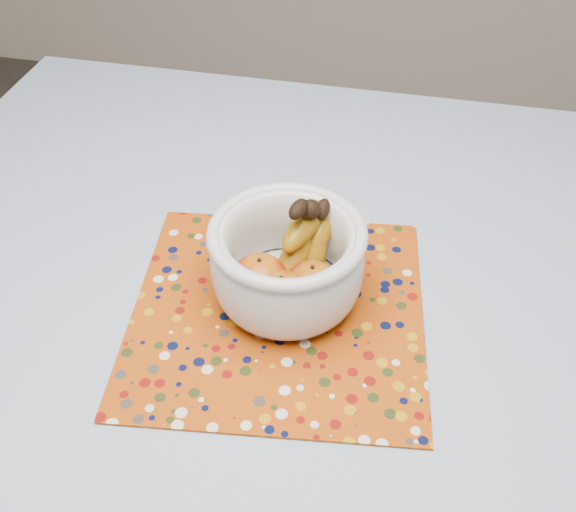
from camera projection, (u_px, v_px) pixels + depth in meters
The scene contains 4 objects.
table at pixel (278, 379), 0.92m from camera, with size 1.20×1.20×0.75m.
tablecloth at pixel (277, 340), 0.86m from camera, with size 1.32×1.32×0.01m, color #6580A9.
placemat at pixel (278, 311), 0.89m from camera, with size 0.38×0.38×0.00m, color #983A08.
fruit_bowl at pixel (291, 259), 0.86m from camera, with size 0.20×0.21×0.15m.
Camera 1 is at (0.13, -0.55, 1.42)m, focal length 42.00 mm.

